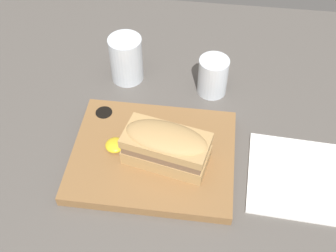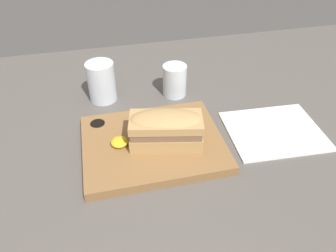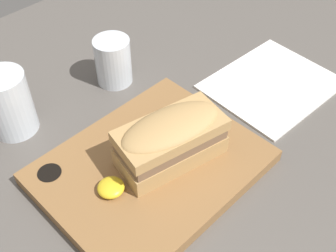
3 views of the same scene
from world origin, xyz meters
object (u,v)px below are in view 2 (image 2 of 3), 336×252
at_px(water_glass, 102,84).
at_px(wine_glass, 175,81).
at_px(napkin, 274,131).
at_px(sandwich, 166,127).
at_px(serving_board, 154,143).

xyz_separation_m(water_glass, wine_glass, (0.19, -0.02, -0.00)).
bearing_deg(wine_glass, napkin, -48.08).
xyz_separation_m(sandwich, wine_glass, (0.07, 0.21, -0.02)).
bearing_deg(wine_glass, water_glass, 173.97).
height_order(water_glass, wine_glass, water_glass).
distance_m(sandwich, napkin, 0.26).
distance_m(sandwich, wine_glass, 0.22).
relative_size(serving_board, water_glass, 2.89).
height_order(wine_glass, napkin, wine_glass).
relative_size(sandwich, wine_glass, 1.92).
height_order(serving_board, napkin, serving_board).
distance_m(sandwich, water_glass, 0.26).
bearing_deg(serving_board, wine_glass, 64.28).
xyz_separation_m(serving_board, napkin, (0.28, -0.01, -0.01)).
distance_m(serving_board, sandwich, 0.06).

